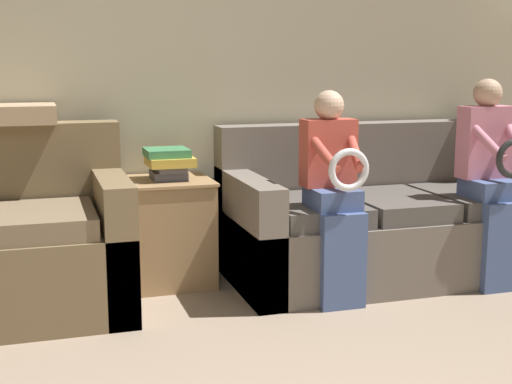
{
  "coord_description": "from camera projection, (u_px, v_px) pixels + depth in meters",
  "views": [
    {
      "loc": [
        -0.79,
        -1.19,
        1.29
      ],
      "look_at": [
        0.17,
        1.87,
        0.7
      ],
      "focal_mm": 50.0,
      "sensor_mm": 36.0,
      "label": 1
    }
  ],
  "objects": [
    {
      "name": "throw_pillow",
      "position": [
        19.0,
        114.0,
        3.86
      ],
      "size": [
        0.39,
        0.39,
        0.1
      ],
      "color": "tan",
      "rests_on": "couch_side"
    },
    {
      "name": "child_right_seated",
      "position": [
        492.0,
        175.0,
        4.08
      ],
      "size": [
        0.31,
        0.37,
        1.2
      ],
      "color": "#475B8E",
      "rests_on": "ground_plane"
    },
    {
      "name": "couch_main",
      "position": [
        381.0,
        223.0,
        4.37
      ],
      "size": [
        1.9,
        0.94,
        0.91
      ],
      "color": "#70665B",
      "rests_on": "ground_plane"
    },
    {
      "name": "side_shelf",
      "position": [
        170.0,
        230.0,
        4.17
      ],
      "size": [
        0.49,
        0.5,
        0.62
      ],
      "color": "#9E7A51",
      "rests_on": "ground_plane"
    },
    {
      "name": "wall_back",
      "position": [
        167.0,
        64.0,
        4.3
      ],
      "size": [
        7.05,
        0.06,
        2.55
      ],
      "color": "#BCB293",
      "rests_on": "ground_plane"
    },
    {
      "name": "book_stack",
      "position": [
        169.0,
        162.0,
        4.11
      ],
      "size": [
        0.27,
        0.29,
        0.18
      ],
      "color": "#4C4C56",
      "rests_on": "side_shelf"
    },
    {
      "name": "child_left_seated",
      "position": [
        334.0,
        188.0,
        3.79
      ],
      "size": [
        0.29,
        0.37,
        1.14
      ],
      "color": "#475B8E",
      "rests_on": "ground_plane"
    }
  ]
}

